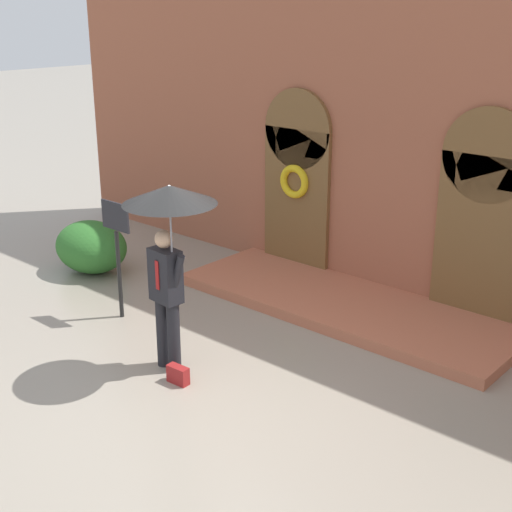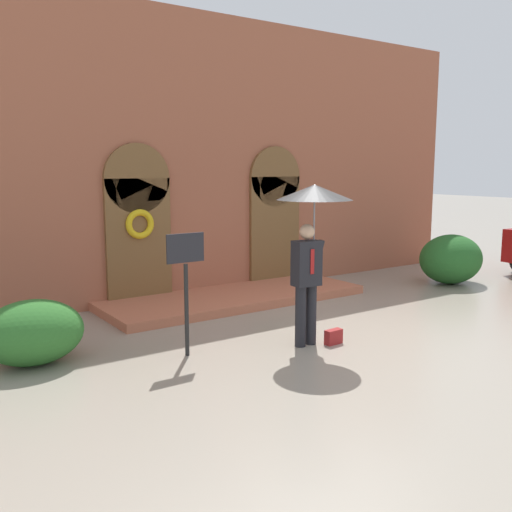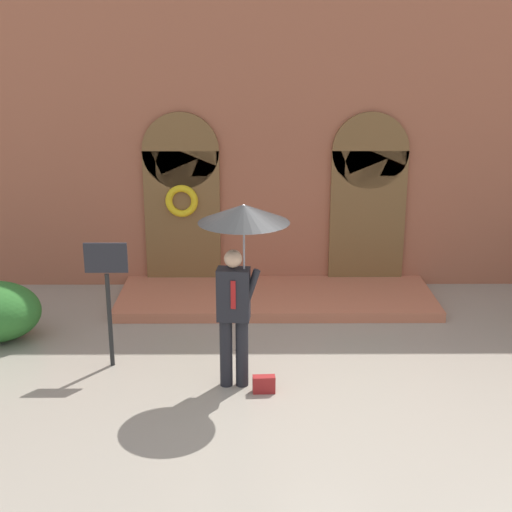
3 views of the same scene
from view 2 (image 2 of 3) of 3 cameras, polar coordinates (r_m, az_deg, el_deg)
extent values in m
plane|color=gray|center=(8.88, 8.68, -8.30)|extent=(80.00, 80.00, 0.00)
cube|color=#9E563D|center=(11.88, -5.22, 9.79)|extent=(14.00, 0.50, 5.60)
cube|color=brown|center=(11.00, -11.62, 1.36)|extent=(1.30, 0.08, 2.40)
cylinder|color=brown|center=(10.91, -11.82, 7.62)|extent=(1.30, 0.08, 1.30)
cube|color=brown|center=(12.59, 1.89, 2.47)|extent=(1.30, 0.08, 2.40)
cylinder|color=brown|center=(12.51, 1.92, 7.94)|extent=(1.30, 0.08, 1.30)
torus|color=gold|center=(10.90, -11.53, 3.14)|extent=(0.56, 0.12, 0.56)
cube|color=#B56346|center=(11.18, -2.11, -4.18)|extent=(5.20, 1.80, 0.16)
cylinder|color=black|center=(8.39, 4.47, -6.05)|extent=(0.16, 0.16, 0.90)
cylinder|color=black|center=(8.51, 5.52, -5.84)|extent=(0.16, 0.16, 0.90)
cube|color=black|center=(8.28, 5.07, -0.72)|extent=(0.42, 0.28, 0.66)
cube|color=#A51919|center=(8.18, 5.66, -0.57)|extent=(0.06, 0.02, 0.36)
sphere|color=tan|center=(8.22, 5.12, 2.44)|extent=(0.22, 0.22, 0.22)
cylinder|color=black|center=(8.41, 6.24, 0.10)|extent=(0.22, 0.09, 0.46)
cylinder|color=gray|center=(8.31, 5.81, 2.23)|extent=(0.02, 0.02, 0.98)
cone|color=black|center=(8.26, 5.88, 6.36)|extent=(1.10, 1.10, 0.22)
cone|color=white|center=(8.26, 5.88, 6.47)|extent=(0.61, 0.61, 0.20)
cube|color=maroon|center=(8.63, 7.76, -8.01)|extent=(0.29, 0.14, 0.22)
cylinder|color=black|center=(7.97, -6.96, -5.40)|extent=(0.06, 0.06, 1.30)
cube|color=#232328|center=(7.80, -7.08, 0.81)|extent=(0.56, 0.03, 0.40)
ellipsoid|color=#2D6B28|center=(8.19, -21.44, -7.12)|extent=(1.34, 1.08, 0.87)
ellipsoid|color=#235B23|center=(13.57, 18.91, -0.29)|extent=(1.54, 1.26, 1.11)
camera|label=1|loc=(11.45, 51.57, 14.12)|focal=50.00mm
camera|label=3|loc=(6.03, 77.25, 18.27)|focal=50.00mm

